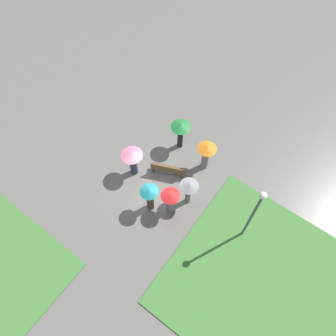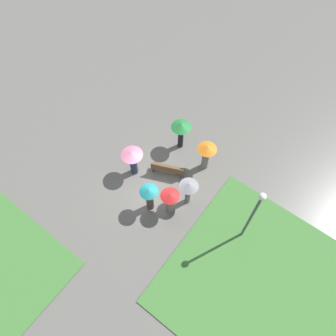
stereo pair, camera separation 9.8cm
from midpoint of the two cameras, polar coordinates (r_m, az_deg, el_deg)
The scene contains 10 objects.
ground_plane at distance 17.67m, azimuth -1.99°, elevation -3.08°, with size 90.00×90.00×0.00m, color #66635E.
lawn_patch_near at distance 16.45m, azimuth 15.87°, elevation -18.70°, with size 8.01×8.06×0.06m.
park_bench at distance 17.61m, azimuth 0.06°, elevation -0.22°, with size 1.80×1.08×0.90m.
lamp_post at distance 14.39m, azimuth 14.97°, elevation -7.32°, with size 0.32×0.32×4.41m.
crowd_person_orange at distance 17.25m, azimuth 6.87°, elevation 2.59°, with size 1.02×1.02×1.96m.
crowd_person_red at distance 16.03m, azimuth 0.53°, elevation -5.56°, with size 0.95×0.95×1.77m.
crowd_person_grey at distance 16.01m, azimuth 3.79°, elevation -3.55°, with size 0.96×0.96×1.90m.
crowd_person_teal at distance 16.01m, azimuth -3.09°, elevation -4.88°, with size 0.93×0.93×1.94m.
crowd_person_green at distance 17.81m, azimuth 2.46°, elevation 6.78°, with size 1.10×1.10×2.01m.
crowd_person_pink at distance 17.06m, azimuth -6.02°, elevation 1.66°, with size 1.14×1.14×1.90m.
Camera 2 is at (-5.51, 6.21, 15.59)m, focal length 35.00 mm.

